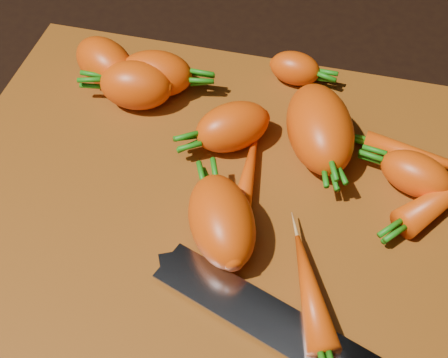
# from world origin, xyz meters

# --- Properties ---
(ground) EXTENTS (2.00, 2.00, 0.01)m
(ground) POSITION_xyz_m (0.00, 0.00, -0.01)
(ground) COLOR black
(cutting_board) EXTENTS (0.50, 0.40, 0.01)m
(cutting_board) POSITION_xyz_m (0.00, 0.00, 0.01)
(cutting_board) COLOR brown
(cutting_board) RESTS_ON ground
(carrot_0) EXTENTS (0.08, 0.05, 0.05)m
(carrot_0) POSITION_xyz_m (-0.10, 0.12, 0.04)
(carrot_0) COLOR #F04D0A
(carrot_0) RESTS_ON cutting_board
(carrot_1) EXTENTS (0.07, 0.05, 0.05)m
(carrot_1) POSITION_xyz_m (-0.11, 0.10, 0.04)
(carrot_1) COLOR #F04D0A
(carrot_1) RESTS_ON cutting_board
(carrot_2) EXTENTS (0.09, 0.11, 0.06)m
(carrot_2) POSITION_xyz_m (0.07, 0.08, 0.04)
(carrot_2) COLOR #F04D0A
(carrot_2) RESTS_ON cutting_board
(carrot_3) EXTENTS (0.09, 0.10, 0.05)m
(carrot_3) POSITION_xyz_m (0.01, -0.04, 0.04)
(carrot_3) COLOR #F04D0A
(carrot_3) RESTS_ON cutting_board
(carrot_4) EXTENTS (0.08, 0.08, 0.04)m
(carrot_4) POSITION_xyz_m (-0.01, 0.07, 0.03)
(carrot_4) COLOR #F04D0A
(carrot_4) RESTS_ON cutting_board
(carrot_5) EXTENTS (0.06, 0.04, 0.03)m
(carrot_5) POSITION_xyz_m (0.03, 0.17, 0.03)
(carrot_5) COLOR #F04D0A
(carrot_5) RESTS_ON cutting_board
(carrot_6) EXTENTS (0.07, 0.06, 0.04)m
(carrot_6) POSITION_xyz_m (0.16, 0.05, 0.03)
(carrot_6) COLOR #F04D0A
(carrot_6) RESTS_ON cutting_board
(carrot_8) EXTENTS (0.12, 0.04, 0.02)m
(carrot_8) POSITION_xyz_m (0.17, 0.08, 0.02)
(carrot_8) COLOR #F04D0A
(carrot_8) RESTS_ON cutting_board
(carrot_9) EXTENTS (0.06, 0.10, 0.03)m
(carrot_9) POSITION_xyz_m (0.09, -0.08, 0.02)
(carrot_9) COLOR #F04D0A
(carrot_9) RESTS_ON cutting_board
(carrot_10) EXTENTS (0.03, 0.12, 0.02)m
(carrot_10) POSITION_xyz_m (0.02, 0.02, 0.02)
(carrot_10) COLOR #F04D0A
(carrot_10) RESTS_ON cutting_board
(carrot_11) EXTENTS (0.09, 0.08, 0.05)m
(carrot_11) POSITION_xyz_m (-0.15, 0.12, 0.04)
(carrot_11) COLOR #F04D0A
(carrot_11) RESTS_ON cutting_board
(knife) EXTENTS (0.32, 0.14, 0.02)m
(knife) POSITION_xyz_m (0.09, -0.11, 0.02)
(knife) COLOR gray
(knife) RESTS_ON cutting_board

